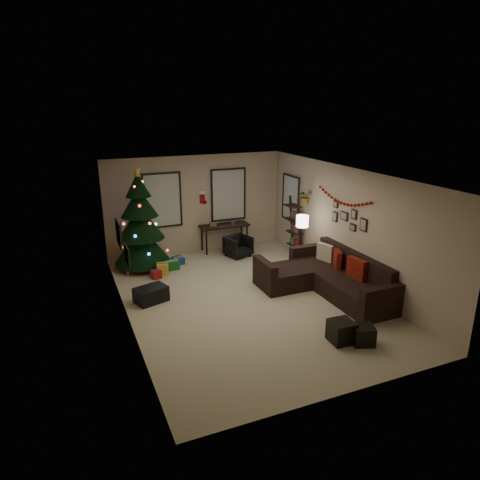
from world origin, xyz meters
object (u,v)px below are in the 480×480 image
at_px(christmas_tree, 141,226).
at_px(bookshelf, 295,228).
at_px(desk, 225,228).
at_px(sofa, 327,279).
at_px(desk_chair, 238,246).

height_order(christmas_tree, bookshelf, christmas_tree).
relative_size(christmas_tree, desk, 1.90).
distance_m(sofa, desk_chair, 3.04).
xyz_separation_m(christmas_tree, bookshelf, (3.99, -0.80, -0.28)).
relative_size(christmas_tree, sofa, 0.90).
height_order(desk, bookshelf, bookshelf).
height_order(christmas_tree, desk, christmas_tree).
bearing_deg(desk, christmas_tree, -169.68).
xyz_separation_m(desk, bookshelf, (1.57, -1.24, 0.14)).
height_order(christmas_tree, sofa, christmas_tree).
bearing_deg(sofa, christmas_tree, 138.55).
bearing_deg(sofa, desk, 107.12).
bearing_deg(christmas_tree, desk_chair, -4.68).
bearing_deg(christmas_tree, sofa, -41.45).
bearing_deg(christmas_tree, desk, 10.32).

